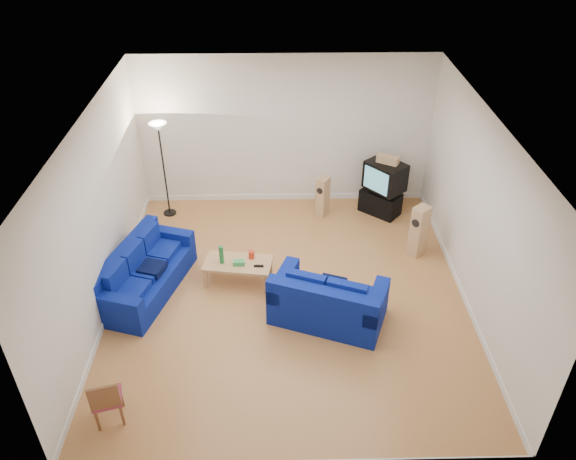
{
  "coord_description": "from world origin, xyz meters",
  "views": [
    {
      "loc": [
        -0.17,
        -7.37,
        6.38
      ],
      "look_at": [
        0.0,
        0.4,
        1.1
      ],
      "focal_mm": 35.0,
      "sensor_mm": 36.0,
      "label": 1
    }
  ],
  "objects_px": {
    "coffee_table": "(238,265)",
    "television": "(385,176)",
    "sofa_three_seat": "(143,276)",
    "sofa_loveseat": "(327,304)",
    "tv_stand": "(380,202)"
  },
  "relations": [
    {
      "from": "coffee_table",
      "to": "tv_stand",
      "type": "height_order",
      "value": "tv_stand"
    },
    {
      "from": "sofa_loveseat",
      "to": "coffee_table",
      "type": "bearing_deg",
      "value": 166.31
    },
    {
      "from": "television",
      "to": "sofa_three_seat",
      "type": "bearing_deg",
      "value": -102.37
    },
    {
      "from": "tv_stand",
      "to": "sofa_three_seat",
      "type": "bearing_deg",
      "value": -111.19
    },
    {
      "from": "coffee_table",
      "to": "television",
      "type": "height_order",
      "value": "television"
    },
    {
      "from": "sofa_loveseat",
      "to": "coffee_table",
      "type": "xyz_separation_m",
      "value": [
        -1.48,
        1.02,
        0.03
      ]
    },
    {
      "from": "coffee_table",
      "to": "television",
      "type": "distance_m",
      "value": 3.68
    },
    {
      "from": "sofa_three_seat",
      "to": "tv_stand",
      "type": "height_order",
      "value": "sofa_three_seat"
    },
    {
      "from": "sofa_loveseat",
      "to": "tv_stand",
      "type": "xyz_separation_m",
      "value": [
        1.38,
        3.25,
        -0.09
      ]
    },
    {
      "from": "sofa_three_seat",
      "to": "television",
      "type": "height_order",
      "value": "television"
    },
    {
      "from": "sofa_three_seat",
      "to": "coffee_table",
      "type": "distance_m",
      "value": 1.65
    },
    {
      "from": "sofa_three_seat",
      "to": "sofa_loveseat",
      "type": "relative_size",
      "value": 1.15
    },
    {
      "from": "sofa_loveseat",
      "to": "sofa_three_seat",
      "type": "bearing_deg",
      "value": -174.07
    },
    {
      "from": "coffee_table",
      "to": "television",
      "type": "bearing_deg",
      "value": 37.3
    },
    {
      "from": "sofa_three_seat",
      "to": "sofa_loveseat",
      "type": "bearing_deg",
      "value": 92.2
    }
  ]
}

